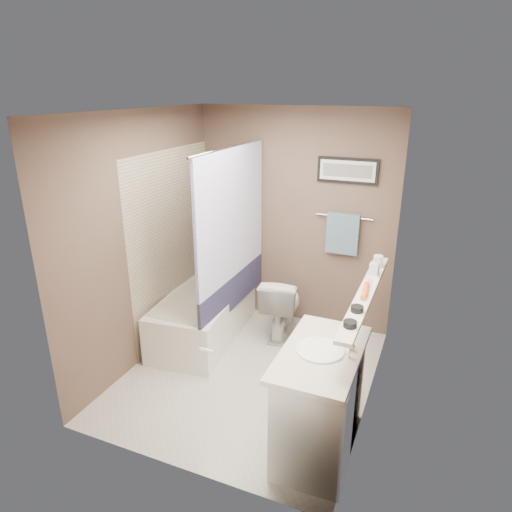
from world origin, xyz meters
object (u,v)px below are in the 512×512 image
at_px(toilet, 282,305).
at_px(glass_jar, 378,261).
at_px(hair_brush_back, 366,289).
at_px(soap_bottle, 375,266).
at_px(vanity, 320,403).
at_px(hair_brush_front, 365,292).
at_px(bathtub, 205,314).
at_px(candle_bowl_far, 357,309).
at_px(candle_bowl_near, 350,324).

xyz_separation_m(toilet, glass_jar, (1.02, -0.43, 0.82)).
height_order(hair_brush_back, soap_bottle, soap_bottle).
relative_size(toilet, hair_brush_back, 3.17).
bearing_deg(vanity, hair_brush_front, 65.32).
bearing_deg(bathtub, candle_bowl_far, -34.89).
bearing_deg(toilet, vanity, 111.05).
distance_m(candle_bowl_far, soap_bottle, 0.72).
height_order(toilet, candle_bowl_far, candle_bowl_far).
distance_m(bathtub, glass_jar, 2.01).
xyz_separation_m(vanity, candle_bowl_near, (0.19, -0.07, 0.73)).
xyz_separation_m(vanity, candle_bowl_far, (0.19, 0.16, 0.73)).
relative_size(candle_bowl_far, glass_jar, 0.90).
xyz_separation_m(bathtub, hair_brush_front, (1.79, -0.71, 0.89)).
height_order(bathtub, glass_jar, glass_jar).
height_order(toilet, soap_bottle, soap_bottle).
height_order(vanity, candle_bowl_near, candle_bowl_near).
relative_size(bathtub, glass_jar, 15.00).
relative_size(vanity, candle_bowl_near, 10.00).
bearing_deg(glass_jar, vanity, -99.80).
relative_size(bathtub, candle_bowl_near, 16.67).
bearing_deg(toilet, candle_bowl_far, 119.23).
xyz_separation_m(vanity, glass_jar, (0.19, 1.07, 0.77)).
bearing_deg(candle_bowl_far, vanity, -139.29).
bearing_deg(vanity, soap_bottle, 75.72).
relative_size(candle_bowl_far, hair_brush_back, 0.41).
bearing_deg(glass_jar, bathtub, 177.30).
bearing_deg(candle_bowl_far, hair_brush_front, 90.00).
bearing_deg(toilet, hair_brush_front, 126.15).
distance_m(vanity, glass_jar, 1.33).
relative_size(bathtub, toilet, 2.15).
bearing_deg(hair_brush_front, glass_jar, 90.00).
bearing_deg(hair_brush_back, glass_jar, 90.00).
bearing_deg(hair_brush_back, candle_bowl_near, -90.00).
bearing_deg(hair_brush_back, candle_bowl_far, -90.00).
bearing_deg(hair_brush_front, soap_bottle, 90.00).
height_order(candle_bowl_near, candle_bowl_far, same).
relative_size(toilet, hair_brush_front, 3.17).
bearing_deg(candle_bowl_near, soap_bottle, 90.00).
distance_m(vanity, candle_bowl_far, 0.77).
relative_size(glass_jar, soap_bottle, 0.63).
distance_m(glass_jar, soap_bottle, 0.20).
bearing_deg(vanity, glass_jar, 77.88).
relative_size(vanity, soap_bottle, 5.69).
relative_size(vanity, candle_bowl_far, 10.00).
height_order(bathtub, toilet, toilet).
bearing_deg(glass_jar, hair_brush_back, -90.00).
bearing_deg(bathtub, vanity, -41.56).
xyz_separation_m(bathtub, candle_bowl_near, (1.79, -1.23, 0.89)).
distance_m(candle_bowl_far, glass_jar, 0.91).
xyz_separation_m(toilet, candle_bowl_far, (1.02, -1.34, 0.79)).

